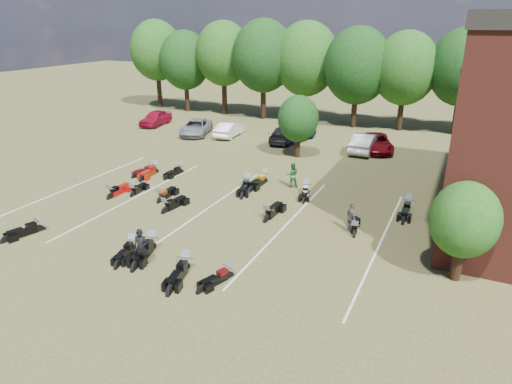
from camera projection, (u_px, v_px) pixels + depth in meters
The scene contains 33 objects.
ground at pixel (227, 241), 22.76m from camera, with size 160.00×160.00×0.00m, color brown.
car_0 at pixel (156, 118), 47.36m from camera, with size 1.80×4.47×1.52m, color maroon.
car_1 at pixel (230, 129), 42.74m from camera, with size 1.48×4.23×1.39m, color silver.
car_2 at pixel (196, 127), 43.49m from camera, with size 2.34×5.08×1.41m, color gray.
car_3 at pixel (283, 134), 40.88m from camera, with size 1.93×4.75×1.38m, color black.
car_4 at pixel (298, 132), 41.30m from camera, with size 1.85×4.59×1.56m, color navy.
car_5 at pixel (365, 143), 37.75m from camera, with size 1.68×4.81×1.58m, color #ACADA8.
car_6 at pixel (376, 143), 38.09m from camera, with size 2.35×5.09×1.41m, color #60050E.
person_black at pixel (141, 248), 20.18m from camera, with size 0.65×0.42×1.78m, color black.
person_green at pixel (292, 175), 29.78m from camera, with size 0.82×0.64×1.68m, color #2A6827.
person_grey at pixel (351, 218), 23.50m from camera, with size 0.91×0.38×1.56m, color #5F5752.
motorcycle_1 at pixel (39, 231), 23.81m from camera, with size 0.72×2.27×1.27m, color black, non-canonical shape.
motorcycle_2 at pixel (132, 251), 21.80m from camera, with size 0.69×2.16×1.20m, color black, non-canonical shape.
motorcycle_3 at pixel (186, 271), 20.04m from camera, with size 0.78×2.45×1.36m, color black, non-canonical shape.
motorcycle_4 at pixel (152, 250), 21.87m from camera, with size 0.81×2.53×1.41m, color black, non-canonical shape.
motorcycle_5 at pixel (228, 278), 19.51m from camera, with size 0.65×2.05×1.14m, color black, non-canonical shape.
motorcycle_7 at pixel (111, 198), 28.20m from camera, with size 0.76×2.37×1.32m, color #9E0F0B, non-canonical shape.
motorcycle_8 at pixel (161, 202), 27.63m from camera, with size 0.72×2.27×1.27m, color black, non-canonical shape.
motorcycle_9 at pixel (133, 196), 28.59m from camera, with size 0.65×2.04×1.14m, color black, non-canonical shape.
motorcycle_10 at pixel (166, 212), 26.15m from camera, with size 0.76×2.37×1.32m, color black, non-canonical shape.
motorcycle_11 at pixel (267, 221), 25.05m from camera, with size 0.79×2.49×1.39m, color black, non-canonical shape.
motorcycle_12 at pixel (354, 235), 23.33m from camera, with size 0.69×2.17×1.21m, color black, non-canonical shape.
motorcycle_14 at pixel (152, 172), 33.00m from camera, with size 0.68×2.14×1.19m, color #44090B, non-canonical shape.
motorcycle_15 at pixel (155, 173), 32.77m from camera, with size 0.76×2.39×1.33m, color maroon, non-canonical shape.
motorcycle_16 at pixel (181, 173), 32.77m from camera, with size 0.67×2.11×1.17m, color black, non-canonical shape.
motorcycle_17 at pixel (264, 183), 30.85m from camera, with size 0.80×2.52×1.40m, color black, non-canonical shape.
motorcycle_18 at pixel (247, 188), 29.93m from camera, with size 0.80×2.50×1.39m, color black, non-canonical shape.
motorcycle_19 at pixel (306, 193), 29.02m from camera, with size 0.70×2.20×1.23m, color black, non-canonical shape.
motorcycle_20 at pixel (407, 211), 26.34m from camera, with size 0.80×2.52×1.40m, color black, non-canonical shape.
tree_line at pixel (355, 63), 45.47m from camera, with size 56.00×6.00×9.79m.
young_tree_near_building at pixel (465, 220), 18.47m from camera, with size 2.80×2.80×4.16m.
young_tree_midfield at pixel (298, 119), 35.58m from camera, with size 3.20×3.20×4.70m.
parking_lines at pixel (206, 210), 26.49m from camera, with size 20.10×14.00×0.01m.
Camera 1 is at (9.98, -17.87, 10.37)m, focal length 32.00 mm.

